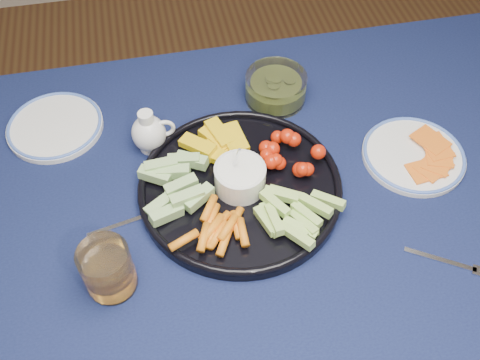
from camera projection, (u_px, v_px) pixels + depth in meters
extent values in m
cylinder|color=#452717|center=(432.00, 147.00, 1.65)|extent=(0.07, 0.07, 0.70)
cube|color=#452717|center=(227.00, 238.00, 1.02)|extent=(1.60, 1.00, 0.04)
cube|color=#0D1336|center=(226.00, 231.00, 1.00)|extent=(1.66, 1.06, 0.01)
cube|color=#0D1336|center=(191.00, 97.00, 1.43)|extent=(1.66, 0.01, 0.30)
cylinder|color=black|center=(240.00, 189.00, 1.05)|extent=(0.39, 0.39, 0.02)
torus|color=black|center=(240.00, 184.00, 1.03)|extent=(0.40, 0.40, 0.02)
cylinder|color=white|center=(240.00, 177.00, 1.02)|extent=(0.10, 0.10, 0.05)
cylinder|color=white|center=(240.00, 170.00, 1.00)|extent=(0.09, 0.09, 0.01)
cylinder|color=white|center=(151.00, 145.00, 1.12)|extent=(0.05, 0.05, 0.01)
ellipsoid|color=white|center=(149.00, 133.00, 1.09)|extent=(0.07, 0.07, 0.08)
cylinder|color=white|center=(146.00, 119.00, 1.06)|extent=(0.03, 0.03, 0.03)
torus|color=white|center=(165.00, 128.00, 1.09)|extent=(0.04, 0.01, 0.04)
torus|color=#4669C6|center=(147.00, 124.00, 1.07)|extent=(0.04, 0.04, 0.00)
cylinder|color=white|center=(276.00, 88.00, 1.19)|extent=(0.14, 0.14, 0.06)
cylinder|color=#57641C|center=(275.00, 91.00, 1.20)|extent=(0.11, 0.11, 0.03)
cylinder|color=white|center=(413.00, 156.00, 1.10)|extent=(0.21, 0.21, 0.01)
torus|color=#4669C6|center=(414.00, 154.00, 1.10)|extent=(0.21, 0.21, 0.01)
cylinder|color=white|center=(108.00, 269.00, 0.89)|extent=(0.09, 0.09, 0.10)
cylinder|color=orange|center=(110.00, 276.00, 0.91)|extent=(0.08, 0.08, 0.05)
cube|color=silver|center=(119.00, 225.00, 1.00)|extent=(0.12, 0.03, 0.00)
cube|color=silver|center=(154.00, 213.00, 1.02)|extent=(0.03, 0.02, 0.00)
cube|color=silver|center=(440.00, 260.00, 0.96)|extent=(0.11, 0.07, 0.00)
cylinder|color=white|center=(55.00, 127.00, 1.15)|extent=(0.20, 0.20, 0.01)
torus|color=#4669C6|center=(54.00, 124.00, 1.15)|extent=(0.20, 0.20, 0.01)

